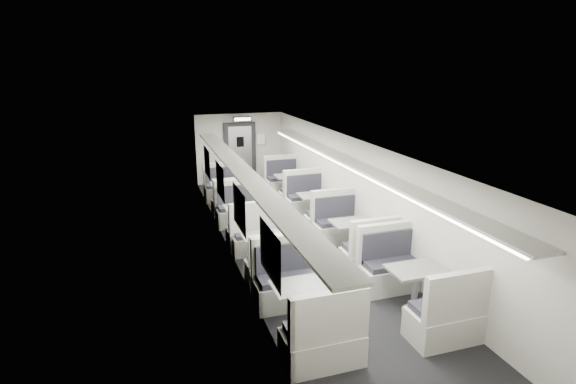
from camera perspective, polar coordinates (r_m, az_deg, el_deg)
room at (r=10.09m, az=0.93°, el=-0.46°), size 3.24×12.24×2.64m
booth_left_a at (r=13.13m, az=-7.84°, el=-0.38°), size 1.04×2.11×1.13m
booth_left_b at (r=10.97m, az=-5.67°, el=-3.62°), size 1.07×2.17×1.16m
booth_left_c at (r=9.37m, az=-3.30°, el=-7.35°), size 0.97×1.98×1.06m
booth_left_d at (r=7.25m, az=1.81°, el=-14.41°), size 1.12×2.28×1.22m
booth_right_a at (r=13.70m, az=0.32°, el=0.59°), size 1.11×2.25×1.21m
booth_right_b at (r=11.73m, az=3.67°, el=-2.13°), size 1.13×2.30×1.23m
booth_right_c at (r=9.93m, az=8.12°, el=-5.80°), size 1.11×2.25×1.21m
booth_right_d at (r=8.02m, az=15.82°, el=-11.81°), size 1.13×2.29×1.23m
passenger at (r=12.43m, az=-5.76°, el=0.68°), size 0.65×0.51×1.57m
window_a at (r=12.95m, az=-10.24°, el=3.72°), size 0.02×1.18×0.84m
window_b at (r=10.83m, az=-8.61°, el=1.34°), size 0.02×1.18×0.84m
window_c at (r=8.75m, az=-6.20°, el=-2.17°), size 0.02×1.18×0.84m
window_d at (r=6.75m, az=-2.30°, el=-7.81°), size 0.02×1.18×0.84m
luggage_rack_left at (r=9.30m, az=-5.73°, el=2.58°), size 0.46×10.40×0.09m
luggage_rack_right at (r=10.10m, az=8.21°, el=3.59°), size 0.46×10.40×0.09m
vestibule_door at (r=15.70m, az=-6.09°, el=4.91°), size 1.10×0.13×2.10m
exit_sign at (r=15.03m, az=-5.83°, el=9.21°), size 0.62×0.12×0.16m
wall_notice at (r=15.77m, az=-3.44°, el=6.73°), size 0.32×0.02×0.40m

